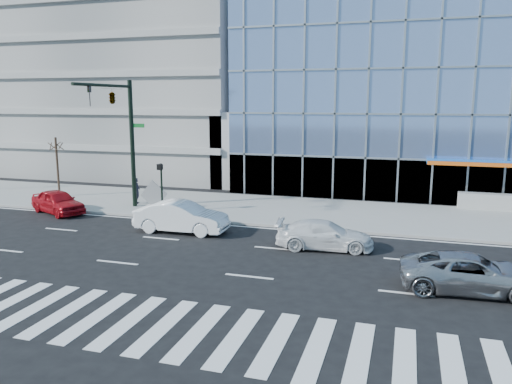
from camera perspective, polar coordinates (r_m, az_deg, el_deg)
ground at (r=23.76m, az=2.19°, el=-6.47°), size 160.00×160.00×0.00m
sidewalk at (r=31.30m, az=5.94°, el=-2.23°), size 120.00×8.00×0.15m
theatre_building at (r=48.69m, az=27.16°, el=10.00°), size 42.00×26.00×15.00m
parking_garage at (r=54.57m, az=-11.55°, el=13.48°), size 24.00×24.00×20.00m
ramp_block at (r=41.87m, az=0.58°, el=5.08°), size 6.00×8.00×6.00m
tower_backdrop at (r=100.17m, az=-4.47°, el=20.22°), size 14.00×14.00×48.00m
traffic_signal at (r=31.42m, az=-15.46°, el=8.71°), size 1.14×5.74×8.00m
ped_signal_post at (r=30.86m, az=-10.81°, el=1.36°), size 0.30×0.33×3.00m
street_tree_near at (r=38.01m, az=-21.89°, el=4.96°), size 1.10×1.10×4.23m
silver_suv at (r=20.03m, az=23.36°, el=-8.51°), size 5.15×2.63×1.39m
white_suv at (r=23.79m, az=7.82°, el=-4.88°), size 4.77×2.42×1.33m
white_sedan at (r=26.74m, az=-8.50°, el=-2.84°), size 5.00×1.83×1.64m
red_sedan at (r=33.22m, az=-21.71°, el=-1.04°), size 4.60×3.31×1.45m
pedestrian at (r=33.98m, az=-13.47°, el=0.15°), size 0.63×0.74×1.72m
tilted_panel at (r=32.00m, az=-11.61°, el=-0.30°), size 1.83×0.13×1.83m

